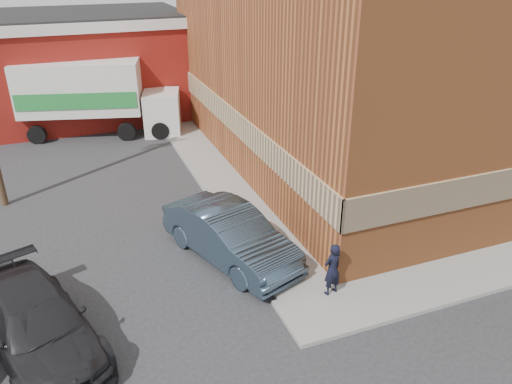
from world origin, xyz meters
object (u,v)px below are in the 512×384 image
object	(u,v)px
warehouse	(36,68)
sedan	(230,235)
man	(332,269)
brick_building	(383,49)
suv_b	(37,324)
box_truck	(96,93)

from	to	relation	value
warehouse	sedan	bearing A→B (deg)	-73.43
man	brick_building	bearing A→B (deg)	-142.30
man	sedan	bearing A→B (deg)	-68.78
suv_b	box_truck	world-z (taller)	box_truck
man	sedan	world-z (taller)	man
warehouse	box_truck	world-z (taller)	warehouse
warehouse	suv_b	size ratio (longest dim) A/B	3.28
brick_building	suv_b	world-z (taller)	brick_building
man	sedan	size ratio (longest dim) A/B	0.31
suv_b	box_truck	bearing A→B (deg)	60.27
warehouse	sedan	distance (m)	18.34
warehouse	box_truck	bearing A→B (deg)	-57.48
warehouse	sedan	xyz separation A→B (m)	(5.20, -17.48, -1.99)
box_truck	suv_b	bearing A→B (deg)	-85.80
warehouse	man	xyz separation A→B (m)	(7.14, -20.25, -1.93)
brick_building	suv_b	size ratio (longest dim) A/B	3.67
brick_building	warehouse	world-z (taller)	brick_building
man	suv_b	size ratio (longest dim) A/B	0.31
sedan	suv_b	distance (m)	5.78
brick_building	warehouse	bearing A→B (deg)	142.80
sedan	suv_b	size ratio (longest dim) A/B	1.00
sedan	box_truck	distance (m)	13.59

